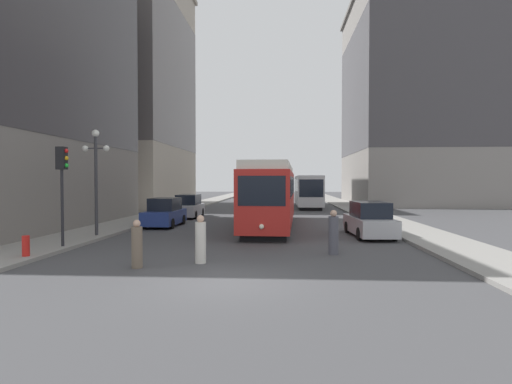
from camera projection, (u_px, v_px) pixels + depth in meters
The scene contains 16 objects.
ground_plane at pixel (229, 282), 11.76m from camera, with size 200.00×200.00×0.00m, color #424244.
sidewalk_left at pixel (202, 203), 52.25m from camera, with size 3.11×120.00×0.15m, color gray.
sidewalk_right at pixel (342, 204), 51.06m from camera, with size 3.11×120.00×0.15m, color gray.
streetcar at pixel (272, 194), 25.77m from camera, with size 3.13×14.17×3.89m.
transit_bus at pixel (308, 190), 45.30m from camera, with size 2.62×12.21×3.45m.
parked_car_left_near at pixel (165, 213), 26.19m from camera, with size 1.93×4.28×1.82m.
parked_car_left_mid at pixel (188, 207), 32.70m from camera, with size 1.96×4.77×1.82m.
parked_car_right_far at pixel (369, 220), 21.31m from camera, with size 2.06×4.79×1.82m.
pedestrian_crossing_near at pixel (137, 246), 13.62m from camera, with size 0.36×0.36×1.61m.
pedestrian_crossing_far at pixel (201, 241), 14.41m from camera, with size 0.38×0.38×1.70m.
pedestrian_on_sidewalk at pixel (333, 234), 16.16m from camera, with size 0.39×0.39×1.75m.
traffic_light_near_left at pixel (62, 170), 17.17m from camera, with size 0.47×0.36×4.18m.
lamp_post_left_near at pixel (96, 166), 20.72m from camera, with size 1.41×0.36×5.34m.
fire_hydrant at pixel (26, 246), 14.95m from camera, with size 0.26×0.26×0.75m, color red.
building_left_midblock at pixel (117, 84), 47.06m from camera, with size 14.99×18.87×27.20m.
building_right_corner at pixel (415, 98), 52.01m from camera, with size 16.09×20.47×26.21m.
Camera 1 is at (1.56, -11.61, 2.89)m, focal length 28.77 mm.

